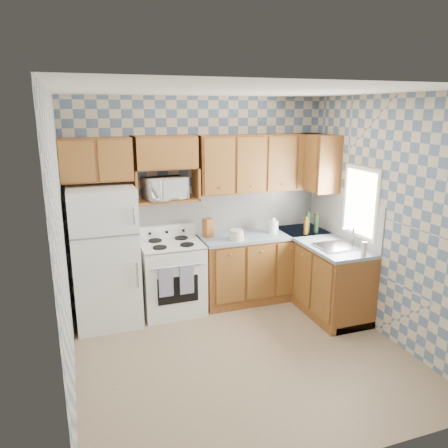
{
  "coord_description": "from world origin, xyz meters",
  "views": [
    {
      "loc": [
        -1.56,
        -3.86,
        2.54
      ],
      "look_at": [
        0.05,
        0.75,
        1.25
      ],
      "focal_mm": 35.0,
      "sensor_mm": 36.0,
      "label": 1
    }
  ],
  "objects_px": {
    "refrigerator": "(105,257)",
    "stove_body": "(172,278)",
    "microwave": "(165,188)",
    "electric_kettle": "(273,227)"
  },
  "relations": [
    {
      "from": "microwave",
      "to": "electric_kettle",
      "type": "height_order",
      "value": "microwave"
    },
    {
      "from": "refrigerator",
      "to": "stove_body",
      "type": "xyz_separation_m",
      "value": [
        0.8,
        0.03,
        -0.39
      ]
    },
    {
      "from": "refrigerator",
      "to": "microwave",
      "type": "distance_m",
      "value": 1.1
    },
    {
      "from": "stove_body",
      "to": "electric_kettle",
      "type": "bearing_deg",
      "value": -0.66
    },
    {
      "from": "microwave",
      "to": "electric_kettle",
      "type": "bearing_deg",
      "value": -20.32
    },
    {
      "from": "refrigerator",
      "to": "stove_body",
      "type": "height_order",
      "value": "refrigerator"
    },
    {
      "from": "refrigerator",
      "to": "stove_body",
      "type": "relative_size",
      "value": 1.87
    },
    {
      "from": "refrigerator",
      "to": "stove_body",
      "type": "bearing_deg",
      "value": 1.78
    },
    {
      "from": "refrigerator",
      "to": "electric_kettle",
      "type": "distance_m",
      "value": 2.21
    },
    {
      "from": "microwave",
      "to": "stove_body",
      "type": "bearing_deg",
      "value": -96.68
    }
  ]
}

